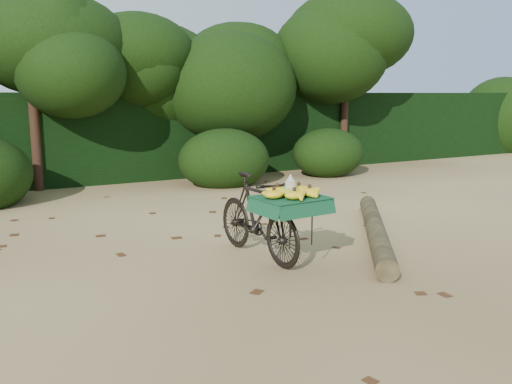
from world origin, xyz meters
TOP-DOWN VIEW (x-y plane):
  - ground at (0.00, 0.00)m, footprint 80.00×80.00m
  - vendor_bicycle at (-0.23, -0.25)m, footprint 0.70×1.68m
  - fallen_log at (1.42, -0.25)m, footprint 2.14×2.75m
  - hedge_backdrop at (0.00, 6.30)m, footprint 26.00×1.80m
  - tree_row at (-0.65, 5.50)m, footprint 14.50×2.00m
  - bush_clumps at (0.50, 4.30)m, footprint 8.80×1.70m
  - leaf_litter at (0.00, 0.65)m, footprint 7.00×7.30m

SIDE VIEW (x-z plane):
  - ground at x=0.00m, z-range 0.00..0.00m
  - leaf_litter at x=0.00m, z-range 0.00..0.01m
  - fallen_log at x=1.42m, z-range 0.00..0.24m
  - bush_clumps at x=0.50m, z-range 0.00..0.90m
  - vendor_bicycle at x=-0.23m, z-range 0.01..0.94m
  - hedge_backdrop at x=0.00m, z-range 0.00..1.80m
  - tree_row at x=-0.65m, z-range 0.00..4.00m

